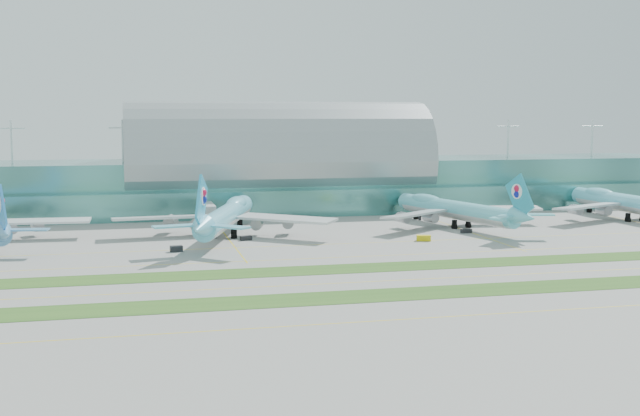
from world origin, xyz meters
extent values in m
plane|color=gray|center=(0.00, 0.00, 0.00)|extent=(700.00, 700.00, 0.00)
cube|color=#3D7A75|center=(0.00, 130.00, 10.00)|extent=(340.00, 42.00, 20.00)
cube|color=#3D7A75|center=(0.00, 106.00, 5.00)|extent=(340.00, 8.00, 10.00)
ellipsoid|color=#9EA5A8|center=(0.00, 130.00, 20.00)|extent=(340.00, 46.20, 16.17)
cylinder|color=white|center=(0.00, 130.00, 28.00)|extent=(0.80, 0.80, 16.00)
cube|color=#B2B7B7|center=(-31.00, 95.00, 5.50)|extent=(3.50, 22.00, 3.00)
cylinder|color=black|center=(-31.00, 85.00, 2.00)|extent=(1.00, 1.00, 4.00)
cube|color=#B2B7B7|center=(44.00, 95.00, 5.50)|extent=(3.50, 22.00, 3.00)
cylinder|color=black|center=(44.00, 85.00, 2.00)|extent=(1.00, 1.00, 4.00)
cube|color=#B2B7B7|center=(119.00, 95.00, 5.50)|extent=(3.50, 22.00, 3.00)
cylinder|color=black|center=(119.00, 85.00, 2.00)|extent=(1.00, 1.00, 4.00)
cube|color=#2D591E|center=(0.00, -28.00, 0.04)|extent=(420.00, 12.00, 0.08)
cube|color=#2D591E|center=(0.00, 2.00, 0.04)|extent=(420.00, 12.00, 0.08)
cube|color=yellow|center=(0.00, -48.00, 0.01)|extent=(420.00, 0.35, 0.01)
cube|color=yellow|center=(0.00, -14.00, 0.01)|extent=(420.00, 0.35, 0.01)
cube|color=yellow|center=(0.00, 18.00, 0.01)|extent=(420.00, 0.35, 0.01)
cube|color=yellow|center=(0.00, 40.00, 0.01)|extent=(420.00, 0.35, 0.01)
cone|color=#5B99C8|center=(-89.71, 35.12, 6.94)|extent=(8.10, 9.92, 5.60)
cube|color=silver|center=(-83.82, 70.39, 5.42)|extent=(28.86, 8.58, 1.16)
cylinder|color=#919299|center=(-89.55, 73.84, 3.42)|extent=(4.77, 6.00, 3.23)
cube|color=#3189DD|center=(-90.33, 36.92, 12.94)|extent=(4.64, 12.00, 13.71)
cylinder|color=white|center=(-90.65, 37.82, 14.36)|extent=(2.30, 4.59, 4.57)
cylinder|color=#68C9E5|center=(-28.40, 62.40, 6.47)|extent=(25.65, 64.75, 6.57)
ellipsoid|color=#68C9E5|center=(-22.97, 79.99, 8.27)|extent=(11.85, 20.93, 4.68)
cone|color=#68C9E5|center=(-17.96, 96.24, 6.47)|extent=(7.84, 7.00, 6.57)
cone|color=#68C9E5|center=(-39.33, 26.94, 7.74)|extent=(8.78, 10.96, 6.24)
cube|color=silver|center=(-47.26, 66.00, 6.04)|extent=(32.37, 10.65, 1.29)
cylinder|color=gray|center=(-41.01, 70.06, 3.82)|extent=(5.16, 6.63, 3.60)
cube|color=silver|center=(-10.78, 54.75, 6.04)|extent=(29.71, 26.27, 1.29)
cylinder|color=gray|center=(-13.66, 61.63, 3.82)|extent=(5.16, 6.63, 3.60)
cube|color=#31A7DC|center=(-38.70, 28.97, 14.42)|extent=(4.71, 13.50, 15.28)
cylinder|color=white|center=(-38.39, 29.98, 16.01)|extent=(2.41, 5.14, 5.09)
cylinder|color=black|center=(-21.04, 86.27, 1.59)|extent=(1.91, 1.91, 3.18)
cylinder|color=black|center=(-32.68, 59.29, 1.59)|extent=(1.91, 1.91, 3.18)
cylinder|color=black|center=(-26.61, 57.41, 1.59)|extent=(1.91, 1.91, 3.18)
cylinder|color=#62C9D8|center=(49.62, 66.58, 5.92)|extent=(20.91, 59.81, 6.02)
ellipsoid|color=#62C9D8|center=(45.40, 82.90, 7.58)|extent=(10.12, 19.16, 4.29)
cone|color=#62C9D8|center=(41.49, 97.98, 5.92)|extent=(7.05, 6.21, 6.02)
cone|color=#62C9D8|center=(58.13, 33.66, 7.09)|extent=(7.73, 9.90, 5.72)
cube|color=silver|center=(33.18, 60.32, 5.54)|extent=(27.77, 23.21, 1.19)
cylinder|color=gray|center=(36.10, 66.49, 3.50)|extent=(4.54, 6.00, 3.30)
cube|color=silver|center=(67.03, 69.07, 5.54)|extent=(29.84, 11.05, 1.19)
cylinder|color=gray|center=(61.49, 73.06, 3.50)|extent=(4.54, 6.00, 3.30)
cube|color=teal|center=(57.65, 35.55, 13.21)|extent=(3.76, 12.51, 14.00)
cylinder|color=white|center=(57.40, 36.49, 14.67)|extent=(2.01, 4.73, 4.66)
cylinder|color=black|center=(43.89, 88.73, 1.46)|extent=(1.75, 1.75, 2.91)
cylinder|color=black|center=(47.77, 62.09, 1.46)|extent=(1.75, 1.75, 2.91)
cylinder|color=black|center=(53.41, 63.54, 1.46)|extent=(1.75, 1.75, 2.91)
cylinder|color=#6BD3EC|center=(117.65, 68.67, 6.18)|extent=(8.75, 62.96, 6.28)
ellipsoid|color=#6BD3EC|center=(116.96, 86.23, 7.90)|extent=(6.71, 19.30, 4.47)
cone|color=#6BD3EC|center=(116.32, 102.46, 6.18)|extent=(6.47, 5.31, 6.28)
cube|color=silver|center=(99.52, 65.93, 5.77)|extent=(30.82, 19.43, 1.24)
cylinder|color=#999AA1|center=(103.86, 71.57, 3.64)|extent=(3.66, 5.70, 3.44)
cylinder|color=black|center=(116.71, 92.51, 1.52)|extent=(1.82, 1.82, 3.04)
cylinder|color=black|center=(114.78, 64.51, 1.52)|extent=(1.82, 1.82, 3.04)
cube|color=black|center=(-45.17, 36.93, 0.83)|extent=(3.59, 2.30, 1.67)
cube|color=black|center=(-23.52, 52.97, 0.68)|extent=(3.73, 2.32, 1.36)
cube|color=#CFBA0C|center=(28.50, 39.58, 0.87)|extent=(4.73, 3.43, 1.74)
cube|color=black|center=(47.63, 51.85, 0.64)|extent=(3.66, 1.97, 1.28)
camera|label=1|loc=(-56.15, -185.78, 37.54)|focal=45.00mm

